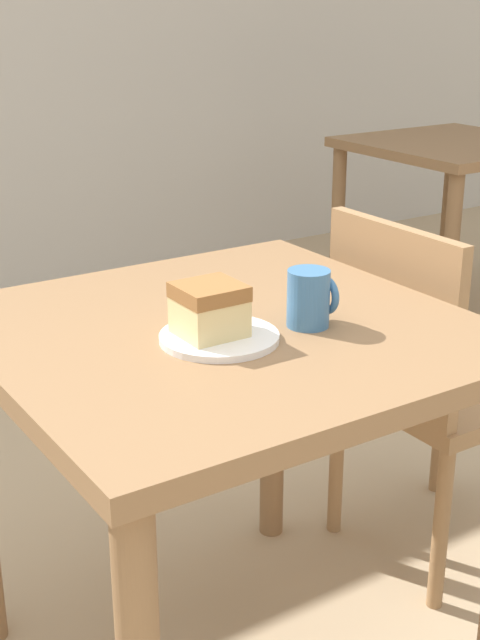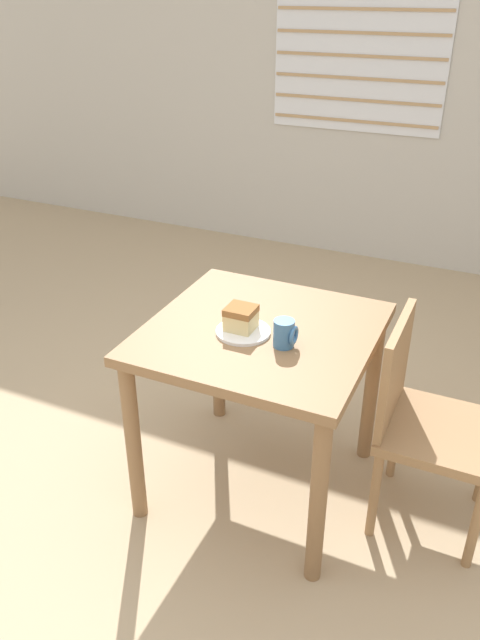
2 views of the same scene
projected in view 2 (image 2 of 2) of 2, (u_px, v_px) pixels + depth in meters
The scene contains 7 objects.
ground_plane at pixel (197, 528), 2.46m from camera, with size 14.00×14.00×0.00m, color tan.
wall_back at pixel (401, 64), 4.21m from camera, with size 10.00×0.10×2.80m.
dining_table_near at pixel (261, 356), 2.39m from camera, with size 0.83×0.83×0.76m.
chair_near_window at pixel (424, 418), 2.32m from camera, with size 0.42×0.42×0.85m.
plate at pixel (243, 331), 2.29m from camera, with size 0.20×0.20×0.01m.
cake_slice at pixel (241, 318), 2.28m from camera, with size 0.11×0.10×0.09m.
coffee_mug at pixel (285, 334), 2.19m from camera, with size 0.08×0.08×0.10m.
Camera 2 is at (0.89, -1.54, 1.90)m, focal length 35.00 mm.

